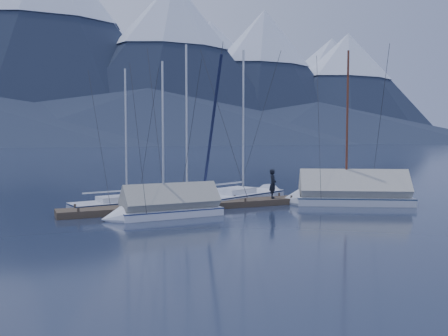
{
  "coord_description": "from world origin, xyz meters",
  "views": [
    {
      "loc": [
        -10.71,
        -22.27,
        3.93
      ],
      "look_at": [
        0.0,
        2.0,
        2.2
      ],
      "focal_mm": 38.0,
      "sensor_mm": 36.0,
      "label": 1
    }
  ],
  "objects_px": {
    "person": "(273,184)",
    "sailboat_open_left": "(134,204)",
    "sailboat_covered_near": "(343,196)",
    "sailboat_open_right": "(248,196)",
    "sailboat_covered_far": "(161,209)",
    "sailboat_open_mid": "(196,200)"
  },
  "relations": [
    {
      "from": "person",
      "to": "sailboat_open_left",
      "type": "bearing_deg",
      "value": 98.25
    },
    {
      "from": "sailboat_open_left",
      "to": "sailboat_open_mid",
      "type": "distance_m",
      "value": 3.75
    },
    {
      "from": "sailboat_open_mid",
      "to": "sailboat_open_right",
      "type": "height_order",
      "value": "sailboat_open_mid"
    },
    {
      "from": "sailboat_covered_near",
      "to": "sailboat_covered_far",
      "type": "xyz_separation_m",
      "value": [
        -11.09,
        -0.11,
        -0.09
      ]
    },
    {
      "from": "sailboat_open_right",
      "to": "sailboat_covered_far",
      "type": "relative_size",
      "value": 1.22
    },
    {
      "from": "sailboat_open_right",
      "to": "sailboat_covered_far",
      "type": "distance_m",
      "value": 8.15
    },
    {
      "from": "sailboat_covered_far",
      "to": "sailboat_covered_near",
      "type": "bearing_deg",
      "value": 0.58
    },
    {
      "from": "sailboat_open_mid",
      "to": "person",
      "type": "xyz_separation_m",
      "value": [
        3.96,
        -2.35,
        1.02
      ]
    },
    {
      "from": "sailboat_open_mid",
      "to": "sailboat_open_right",
      "type": "bearing_deg",
      "value": 2.29
    },
    {
      "from": "sailboat_open_right",
      "to": "sailboat_open_mid",
      "type": "bearing_deg",
      "value": -177.71
    },
    {
      "from": "sailboat_open_left",
      "to": "sailboat_open_right",
      "type": "distance_m",
      "value": 7.37
    },
    {
      "from": "sailboat_open_mid",
      "to": "sailboat_covered_far",
      "type": "relative_size",
      "value": 1.23
    },
    {
      "from": "sailboat_covered_far",
      "to": "person",
      "type": "distance_m",
      "value": 7.53
    },
    {
      "from": "sailboat_open_right",
      "to": "person",
      "type": "xyz_separation_m",
      "value": [
        0.34,
        -2.49,
        1.02
      ]
    },
    {
      "from": "sailboat_open_right",
      "to": "sailboat_covered_far",
      "type": "height_order",
      "value": "sailboat_open_right"
    },
    {
      "from": "sailboat_open_left",
      "to": "sailboat_covered_far",
      "type": "xyz_separation_m",
      "value": [
        0.42,
        -3.97,
        0.26
      ]
    },
    {
      "from": "sailboat_covered_near",
      "to": "person",
      "type": "relative_size",
      "value": 5.77
    },
    {
      "from": "sailboat_open_left",
      "to": "sailboat_covered_near",
      "type": "bearing_deg",
      "value": -18.52
    },
    {
      "from": "sailboat_open_left",
      "to": "sailboat_open_mid",
      "type": "height_order",
      "value": "sailboat_open_mid"
    },
    {
      "from": "sailboat_open_right",
      "to": "sailboat_open_left",
      "type": "bearing_deg",
      "value": -177.8
    },
    {
      "from": "sailboat_open_left",
      "to": "person",
      "type": "height_order",
      "value": "sailboat_open_left"
    },
    {
      "from": "sailboat_open_right",
      "to": "sailboat_covered_far",
      "type": "xyz_separation_m",
      "value": [
        -6.95,
        -4.25,
        0.23
      ]
    }
  ]
}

